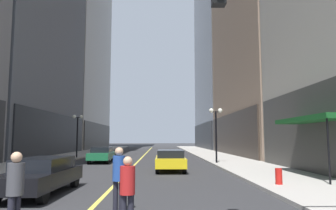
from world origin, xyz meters
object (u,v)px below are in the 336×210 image
object	(u,v)px
car_black	(42,174)
traffic_light_near_right	(325,54)
pedestrian_in_red_jacket	(127,187)
street_lamp_right_mid	(216,123)
street_lamp_left_far	(77,126)
car_green	(102,154)
car_yellow	(170,159)
pedestrian_with_orange_bag	(15,187)
pedestrian_in_blue_hoodie	(119,174)
fire_hydrant_right	(279,178)

from	to	relation	value
car_black	traffic_light_near_right	bearing A→B (deg)	-36.51
pedestrian_in_red_jacket	street_lamp_right_mid	size ratio (longest dim) A/B	0.37
street_lamp_left_far	street_lamp_right_mid	size ratio (longest dim) A/B	1.00
car_green	traffic_light_near_right	world-z (taller)	traffic_light_near_right
traffic_light_near_right	street_lamp_right_mid	size ratio (longest dim) A/B	1.28
car_yellow	pedestrian_with_orange_bag	xyz separation A→B (m)	(-3.65, -13.16, 0.30)
car_yellow	pedestrian_in_red_jacket	xyz separation A→B (m)	(-1.35, -12.76, 0.22)
car_green	pedestrian_in_blue_hoodie	size ratio (longest dim) A/B	2.70
pedestrian_in_red_jacket	street_lamp_left_far	size ratio (longest dim) A/B	0.37
fire_hydrant_right	street_lamp_left_far	bearing A→B (deg)	125.34
street_lamp_left_far	traffic_light_near_right	bearing A→B (deg)	-65.40
pedestrian_with_orange_bag	pedestrian_in_blue_hoodie	size ratio (longest dim) A/B	0.98
pedestrian_with_orange_bag	fire_hydrant_right	world-z (taller)	pedestrian_with_orange_bag
traffic_light_near_right	street_lamp_left_far	size ratio (longest dim) A/B	1.28
pedestrian_in_blue_hoodie	street_lamp_left_far	bearing A→B (deg)	107.52
car_black	car_yellow	world-z (taller)	same
car_yellow	car_green	size ratio (longest dim) A/B	0.94
pedestrian_in_red_jacket	street_lamp_right_mid	distance (m)	18.41
pedestrian_in_blue_hoodie	traffic_light_near_right	bearing A→B (deg)	-30.80
car_green	fire_hydrant_right	xyz separation A→B (m)	(9.92, -14.04, -0.32)
car_black	pedestrian_in_blue_hoodie	bearing A→B (deg)	-43.26
street_lamp_left_far	car_black	bearing A→B (deg)	-78.55
car_green	pedestrian_with_orange_bag	world-z (taller)	pedestrian_with_orange_bag
pedestrian_with_orange_bag	street_lamp_right_mid	world-z (taller)	street_lamp_right_mid
car_black	car_yellow	xyz separation A→B (m)	(4.98, 8.09, -0.00)
street_lamp_right_mid	fire_hydrant_right	distance (m)	12.01
pedestrian_in_red_jacket	street_lamp_right_mid	xyz separation A→B (m)	(5.13, 17.53, 2.31)
pedestrian_in_blue_hoodie	street_lamp_right_mid	distance (m)	16.97
street_lamp_right_mid	fire_hydrant_right	xyz separation A→B (m)	(0.50, -11.66, -2.86)
pedestrian_with_orange_bag	street_lamp_left_far	world-z (taller)	street_lamp_left_far
pedestrian_in_red_jacket	fire_hydrant_right	size ratio (longest dim) A/B	2.03
car_black	car_green	bearing A→B (deg)	92.49
car_yellow	street_lamp_right_mid	distance (m)	6.60
car_green	street_lamp_right_mid	distance (m)	10.04
traffic_light_near_right	street_lamp_left_far	distance (m)	28.23
car_yellow	street_lamp_left_far	size ratio (longest dim) A/B	1.03
car_green	fire_hydrant_right	size ratio (longest dim) A/B	6.04
pedestrian_in_blue_hoodie	car_green	bearing A→B (deg)	101.99
traffic_light_near_right	car_yellow	bearing A→B (deg)	101.20
car_green	pedestrian_in_red_jacket	world-z (taller)	pedestrian_in_red_jacket
traffic_light_near_right	car_green	bearing A→B (deg)	111.78
pedestrian_in_red_jacket	traffic_light_near_right	distance (m)	5.05
traffic_light_near_right	street_lamp_right_mid	distance (m)	18.60
car_yellow	pedestrian_in_red_jacket	size ratio (longest dim) A/B	2.79
pedestrian_in_red_jacket	street_lamp_right_mid	bearing A→B (deg)	73.70
pedestrian_with_orange_bag	street_lamp_right_mid	distance (m)	19.54
car_black	street_lamp_left_far	size ratio (longest dim) A/B	1.09
pedestrian_in_blue_hoodie	fire_hydrant_right	xyz separation A→B (m)	(6.04, 4.23, -0.65)
street_lamp_left_far	pedestrian_in_blue_hoodie	bearing A→B (deg)	-72.48
car_green	fire_hydrant_right	bearing A→B (deg)	-54.75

